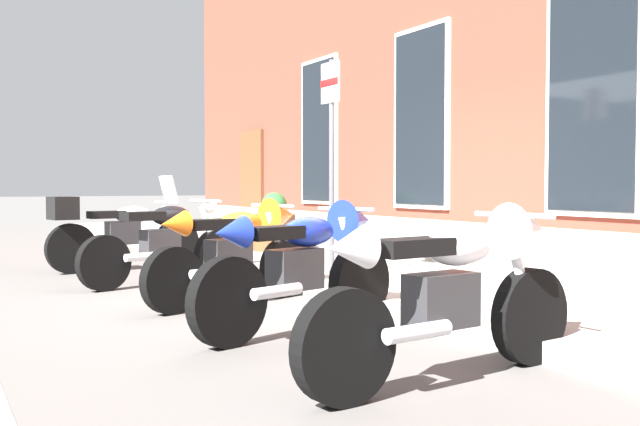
# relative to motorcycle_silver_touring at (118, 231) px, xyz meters

# --- Properties ---
(ground_plane) EXTENTS (140.00, 140.00, 0.00)m
(ground_plane) POSITION_rel_motorcycle_silver_touring_xyz_m (3.34, 1.17, -0.54)
(ground_plane) COLOR #565451
(sidewalk) EXTENTS (26.45, 2.57, 0.15)m
(sidewalk) POSITION_rel_motorcycle_silver_touring_xyz_m (3.34, 2.45, -0.47)
(sidewalk) COLOR gray
(sidewalk) RESTS_ON ground_plane
(motorcycle_silver_touring) EXTENTS (0.75, 2.19, 1.31)m
(motorcycle_silver_touring) POSITION_rel_motorcycle_silver_touring_xyz_m (0.00, 0.00, 0.00)
(motorcycle_silver_touring) COLOR black
(motorcycle_silver_touring) RESTS_ON ground_plane
(motorcycle_black_naked) EXTENTS (0.82, 2.12, 0.99)m
(motorcycle_black_naked) POSITION_rel_motorcycle_silver_touring_xyz_m (1.69, 0.15, -0.06)
(motorcycle_black_naked) COLOR black
(motorcycle_black_naked) RESTS_ON ground_plane
(motorcycle_orange_sport) EXTENTS (0.81, 1.97, 1.04)m
(motorcycle_orange_sport) POSITION_rel_motorcycle_silver_touring_xyz_m (3.43, 0.36, 0.02)
(motorcycle_orange_sport) COLOR black
(motorcycle_orange_sport) RESTS_ON ground_plane
(motorcycle_blue_sport) EXTENTS (0.82, 2.04, 1.05)m
(motorcycle_blue_sport) POSITION_rel_motorcycle_silver_touring_xyz_m (4.93, 0.32, 0.02)
(motorcycle_blue_sport) COLOR black
(motorcycle_blue_sport) RESTS_ON ground_plane
(motorcycle_white_sport) EXTENTS (0.62, 2.16, 1.06)m
(motorcycle_white_sport) POSITION_rel_motorcycle_silver_touring_xyz_m (6.65, 0.44, 0.03)
(motorcycle_white_sport) COLOR black
(motorcycle_white_sport) RESTS_ON ground_plane
(parking_sign) EXTENTS (0.36, 0.07, 2.39)m
(parking_sign) POSITION_rel_motorcycle_silver_touring_xyz_m (3.09, 1.60, 1.15)
(parking_sign) COLOR #4C4C51
(parking_sign) RESTS_ON sidewalk
(barrel_planter) EXTENTS (0.69, 0.69, 0.90)m
(barrel_planter) POSITION_rel_motorcycle_silver_touring_xyz_m (-0.18, 2.44, -0.03)
(barrel_planter) COLOR brown
(barrel_planter) RESTS_ON sidewalk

